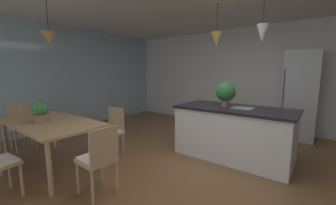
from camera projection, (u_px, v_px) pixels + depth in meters
ground_plane at (194, 172)px, 3.19m from camera, size 10.00×8.40×0.04m
wall_back_kitchen at (257, 78)px, 5.55m from camera, size 10.00×0.12×2.70m
window_wall_left_glazing at (61, 78)px, 5.45m from camera, size 0.06×8.40×2.70m
dining_table at (50, 125)px, 3.30m from camera, size 1.85×0.95×0.74m
chair_far_right at (111, 130)px, 3.74m from camera, size 0.43×0.43×0.87m
chair_window_end at (22, 125)px, 4.11m from camera, size 0.42×0.42×0.87m
chair_kitchen_end at (99, 158)px, 2.54m from camera, size 0.41×0.41×0.87m
kitchen_island at (233, 132)px, 3.69m from camera, size 1.97×0.98×0.91m
refrigerator at (300, 96)px, 4.66m from camera, size 0.68×0.67×1.98m
pendant_over_table at (49, 38)px, 3.23m from camera, size 0.22×0.22×0.76m
pendant_over_island_main at (216, 40)px, 3.68m from camera, size 0.20×0.20×0.74m
pendant_over_island_aux at (262, 33)px, 3.22m from camera, size 0.18×0.18×0.73m
potted_plant_on_island at (226, 93)px, 3.69m from camera, size 0.34×0.34×0.43m
potted_plant_on_table at (41, 113)px, 3.19m from camera, size 0.24×0.24×0.32m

